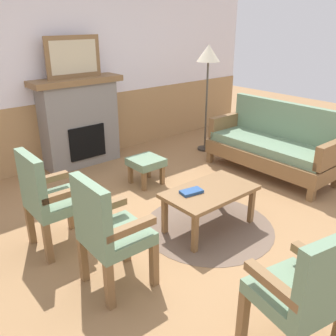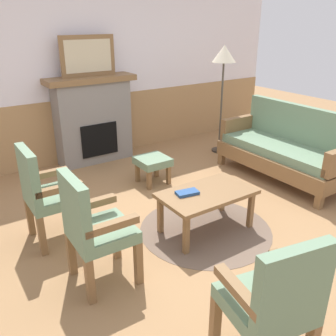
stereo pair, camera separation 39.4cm
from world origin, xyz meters
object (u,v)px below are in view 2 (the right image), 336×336
couch (284,150)px  floor_lamp_by_couch (224,61)px  armchair_near_fireplace (46,191)px  coffee_table (207,196)px  book_on_table (187,193)px  footstool (153,163)px  fireplace (93,119)px  armchair_front_left (274,300)px  armchair_by_window_left (93,226)px  framed_picture (88,56)px

couch → floor_lamp_by_couch: bearing=90.0°
couch → armchair_near_fireplace: 3.14m
coffee_table → book_on_table: book_on_table is taller
footstool → fireplace: bearing=103.4°
fireplace → armchair_near_fireplace: (-1.26, -1.79, -0.11)m
couch → armchair_near_fireplace: bearing=175.2°
armchair_front_left → floor_lamp_by_couch: bearing=52.7°
fireplace → armchair_front_left: 4.03m
armchair_near_fireplace → armchair_by_window_left: bearing=-81.7°
coffee_table → armchair_near_fireplace: armchair_near_fireplace is taller
coffee_table → book_on_table: bearing=161.2°
footstool → armchair_front_left: (-0.88, -2.77, 0.25)m
fireplace → armchair_near_fireplace: 2.20m
framed_picture → floor_lamp_by_couch: bearing=-22.2°
armchair_by_window_left → floor_lamp_by_couch: (3.00, 1.87, 0.91)m
footstool → armchair_by_window_left: bearing=-135.3°
armchair_front_left → fireplace: bearing=81.5°
coffee_table → armchair_front_left: armchair_front_left is taller
book_on_table → armchair_front_left: armchair_front_left is taller
fireplace → floor_lamp_by_couch: (1.86, -0.76, 0.80)m
coffee_table → armchair_near_fireplace: (-1.39, 0.72, 0.15)m
armchair_near_fireplace → armchair_by_window_left: size_ratio=1.00×
armchair_front_left → armchair_by_window_left: bearing=111.9°
footstool → armchair_front_left: armchair_front_left is taller
framed_picture → coffee_table: size_ratio=0.83×
couch → footstool: bearing=151.9°
couch → floor_lamp_by_couch: (-0.00, 1.30, 1.05)m
framed_picture → couch: size_ratio=0.44×
fireplace → armchair_by_window_left: bearing=-113.5°
framed_picture → couch: framed_picture is taller
book_on_table → floor_lamp_by_couch: size_ratio=0.13×
armchair_front_left → floor_lamp_by_couch: floor_lamp_by_couch is taller
coffee_table → couch: bearing=14.8°
footstool → armchair_near_fireplace: bearing=-159.5°
framed_picture → armchair_front_left: 4.16m
armchair_by_window_left → couch: bearing=10.8°
armchair_by_window_left → floor_lamp_by_couch: 3.65m
armchair_near_fireplace → floor_lamp_by_couch: size_ratio=0.58×
fireplace → armchair_front_left: bearing=-98.5°
armchair_by_window_left → footstool: bearing=44.7°
armchair_near_fireplace → armchair_front_left: 2.29m
couch → coffee_table: size_ratio=1.88×
coffee_table → footstool: (0.16, 1.30, -0.10)m
framed_picture → armchair_front_left: (-0.60, -3.98, -1.02)m
armchair_near_fireplace → floor_lamp_by_couch: 3.42m
armchair_near_fireplace → armchair_by_window_left: same height
fireplace → armchair_near_fireplace: size_ratio=1.33×
armchair_by_window_left → floor_lamp_by_couch: size_ratio=0.58×
fireplace → couch: size_ratio=0.72×
fireplace → footstool: fireplace is taller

